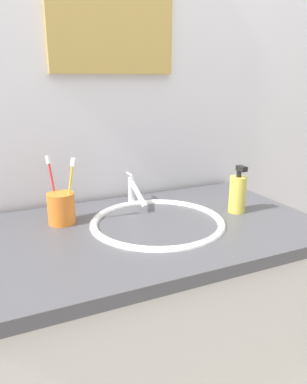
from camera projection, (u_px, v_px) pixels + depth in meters
tiled_wall_back at (112, 111)px, 1.31m from camera, size 2.20×0.04×2.40m
vanity_counter at (153, 349)px, 1.23m from camera, size 1.00×0.61×0.89m
sink_basin at (158, 233)px, 1.13m from camera, size 0.41×0.41×0.10m
faucet at (134, 191)px, 1.27m from camera, size 0.02×0.16×0.10m
toothbrush_cup at (61, 208)px, 1.11m from camera, size 0.08×0.08×0.09m
toothbrush_yellow at (70, 186)px, 1.09m from camera, size 0.04×0.03×0.20m
toothbrush_red at (53, 184)px, 1.12m from camera, size 0.03×0.05×0.20m
soap_dispenser at (238, 194)px, 1.20m from camera, size 0.05×0.06×0.16m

